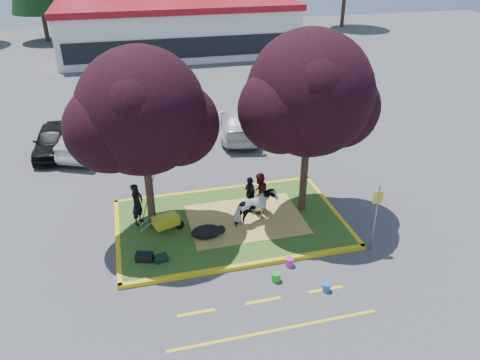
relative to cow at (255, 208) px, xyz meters
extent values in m
plane|color=#424244|center=(-0.84, 0.39, -0.83)|extent=(90.00, 90.00, 0.00)
cube|color=#2E551A|center=(-0.84, 0.39, -0.75)|extent=(8.00, 5.00, 0.15)
cube|color=yellow|center=(-0.84, -2.19, -0.75)|extent=(8.30, 0.16, 0.15)
cube|color=yellow|center=(-0.84, 2.97, -0.75)|extent=(8.30, 0.16, 0.15)
cube|color=yellow|center=(-4.92, 0.39, -0.75)|extent=(0.16, 5.30, 0.15)
cube|color=yellow|center=(3.24, 0.39, -0.75)|extent=(0.16, 5.30, 0.15)
cube|color=tan|center=(-0.24, 0.39, -0.67)|extent=(4.20, 3.00, 0.01)
cylinder|color=black|center=(-3.64, 0.79, 1.09)|extent=(0.28, 0.28, 3.53)
sphere|color=black|center=(-3.64, 0.79, 3.73)|extent=(4.20, 4.20, 4.20)
sphere|color=black|center=(-2.49, 0.99, 3.10)|extent=(2.86, 2.86, 2.86)
sphere|color=black|center=(-4.69, 0.49, 3.36)|extent=(2.86, 2.86, 2.86)
cylinder|color=black|center=(2.06, 0.59, 1.17)|extent=(0.28, 0.28, 3.70)
sphere|color=black|center=(2.06, 0.59, 3.94)|extent=(4.40, 4.40, 4.40)
sphere|color=black|center=(3.27, 0.79, 3.28)|extent=(2.99, 2.99, 2.99)
sphere|color=black|center=(0.96, 0.29, 3.55)|extent=(2.99, 2.99, 2.99)
cube|color=yellow|center=(-2.84, -3.81, -0.82)|extent=(1.10, 0.12, 0.01)
cube|color=yellow|center=(-0.84, -3.81, -0.82)|extent=(1.10, 0.12, 0.01)
cube|color=yellow|center=(1.16, -3.81, -0.82)|extent=(1.10, 0.12, 0.01)
cube|color=yellow|center=(-0.84, -5.01, -0.82)|extent=(6.00, 0.10, 0.01)
cube|color=silver|center=(1.16, 28.39, 1.17)|extent=(20.00, 8.00, 4.00)
cube|color=maroon|center=(1.16, 28.39, 3.32)|extent=(20.40, 8.40, 0.50)
cube|color=black|center=(1.16, 24.34, 0.57)|extent=(19.00, 0.10, 1.60)
cylinder|color=black|center=(-10.84, 37.39, 1.13)|extent=(0.44, 0.44, 3.92)
cylinder|color=black|center=(-2.84, 38.89, 0.71)|extent=(0.44, 0.44, 3.08)
cylinder|color=black|center=(5.16, 37.89, 0.99)|extent=(0.44, 0.44, 3.64)
cylinder|color=black|center=(13.16, 38.39, 0.92)|extent=(0.44, 0.44, 3.50)
cylinder|color=black|center=(21.16, 37.39, 0.78)|extent=(0.44, 0.44, 3.22)
imported|color=silver|center=(0.00, 0.00, 0.00)|extent=(1.75, 1.22, 1.35)
ellipsoid|color=black|center=(-1.89, -0.39, -0.44)|extent=(1.10, 0.65, 0.46)
imported|color=black|center=(-4.11, 1.12, 0.13)|extent=(0.64, 0.70, 1.62)
imported|color=#431713|center=(0.39, 0.79, 0.14)|extent=(0.94, 0.99, 1.62)
imported|color=black|center=(0.07, 0.96, 0.05)|extent=(0.46, 0.89, 1.45)
cylinder|color=black|center=(-2.70, 0.36, -0.52)|extent=(0.32, 0.16, 0.32)
cylinder|color=slate|center=(-3.50, 0.17, -0.56)|extent=(0.04, 0.04, 0.23)
cylinder|color=slate|center=(-3.50, 0.56, -0.56)|extent=(0.04, 0.04, 0.23)
cube|color=gold|center=(-3.19, 0.36, -0.25)|extent=(1.00, 0.78, 0.35)
cylinder|color=slate|center=(-3.85, 0.17, -0.24)|extent=(0.56, 0.22, 0.30)
cylinder|color=slate|center=(-3.85, 0.56, -0.24)|extent=(0.56, 0.22, 0.30)
cube|color=black|center=(-4.09, -1.19, -0.54)|extent=(0.62, 0.45, 0.28)
cube|color=black|center=(-3.57, -1.36, -0.56)|extent=(0.45, 0.32, 0.22)
cylinder|color=slate|center=(3.46, -2.31, 0.41)|extent=(0.06, 0.06, 2.47)
cube|color=yellow|center=(3.46, -2.31, 1.25)|extent=(0.35, 0.04, 0.44)
cylinder|color=green|center=(-0.19, -3.05, -0.67)|extent=(0.34, 0.34, 0.30)
cylinder|color=#DA309A|center=(0.48, -2.45, -0.68)|extent=(0.29, 0.29, 0.29)
cylinder|color=blue|center=(1.14, -3.87, -0.69)|extent=(0.29, 0.29, 0.27)
imported|color=black|center=(-7.73, 8.79, -0.14)|extent=(1.85, 4.13, 1.38)
imported|color=#A8AAB0|center=(-5.79, 8.53, -0.06)|extent=(3.42, 4.91, 1.53)
imported|color=maroon|center=(-2.75, 8.62, -0.22)|extent=(2.66, 4.62, 1.21)
imported|color=silver|center=(1.69, 8.80, -0.08)|extent=(3.13, 5.48, 1.50)
imported|color=#55575C|center=(5.93, 8.78, -0.13)|extent=(2.52, 4.43, 1.38)
camera|label=1|loc=(-4.13, -13.85, 8.81)|focal=35.00mm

